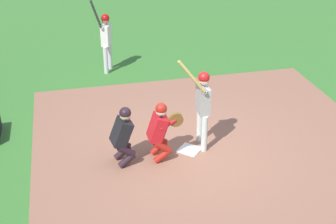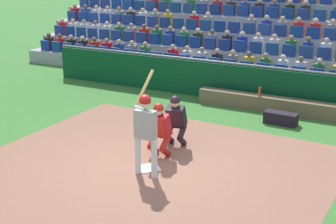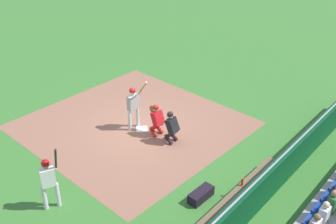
{
  "view_description": "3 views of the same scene",
  "coord_description": "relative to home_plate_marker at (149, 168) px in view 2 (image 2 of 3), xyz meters",
  "views": [
    {
      "loc": [
        8.23,
        -2.8,
        5.52
      ],
      "look_at": [
        0.45,
        -0.61,
        1.26
      ],
      "focal_mm": 50.33,
      "sensor_mm": 36.0,
      "label": 1
    },
    {
      "loc": [
        -4.77,
        8.3,
        4.45
      ],
      "look_at": [
        -0.1,
        -0.7,
        1.11
      ],
      "focal_mm": 51.68,
      "sensor_mm": 36.0,
      "label": 2
    },
    {
      "loc": [
        -9.9,
        -9.69,
        8.68
      ],
      "look_at": [
        0.58,
        -0.86,
        0.85
      ],
      "focal_mm": 44.38,
      "sensor_mm": 36.0,
      "label": 3
    }
  ],
  "objects": [
    {
      "name": "batter_at_plate",
      "position": [
        -0.1,
        0.3,
        1.08
      ],
      "size": [
        0.59,
        0.75,
        2.14
      ],
      "color": "silver",
      "rests_on": "ground_plane"
    },
    {
      "name": "catcher_crouching",
      "position": [
        0.12,
        -0.68,
        0.71
      ],
      "size": [
        0.47,
        0.72,
        1.31
      ],
      "color": "#A91F15",
      "rests_on": "ground_plane"
    },
    {
      "name": "equipment_duffel_bag",
      "position": [
        -1.77,
        -4.16,
        0.15
      ],
      "size": [
        0.91,
        0.4,
        0.33
      ],
      "primitive_type": "cube",
      "rotation": [
        0.0,
        0.0,
        -0.05
      ],
      "color": "black",
      "rests_on": "ground_plane"
    },
    {
      "name": "home_plate_umpire",
      "position": [
        0.08,
        -1.45,
        0.69
      ],
      "size": [
        0.49,
        0.49,
        1.3
      ],
      "color": "black",
      "rests_on": "ground_plane"
    },
    {
      "name": "infield_dirt_patch",
      "position": [
        0.0,
        0.5,
        -0.01
      ],
      "size": [
        7.88,
        8.03,
        0.01
      ],
      "primitive_type": "cube",
      "rotation": [
        0.0,
        0.0,
        -0.05
      ],
      "color": "#91614C",
      "rests_on": "ground_plane"
    },
    {
      "name": "water_bottle_on_bench",
      "position": [
        -0.88,
        -5.04,
        0.56
      ],
      "size": [
        0.07,
        0.07,
        0.27
      ],
      "primitive_type": "cylinder",
      "color": "#DB4327",
      "rests_on": "dugout_bench"
    },
    {
      "name": "dugout_bench",
      "position": [
        -1.13,
        -5.13,
        0.2
      ],
      "size": [
        4.27,
        0.4,
        0.44
      ],
      "primitive_type": "cube",
      "color": "brown",
      "rests_on": "ground_plane"
    },
    {
      "name": "home_plate_marker",
      "position": [
        0.0,
        0.0,
        0.0
      ],
      "size": [
        0.62,
        0.62,
        0.02
      ],
      "primitive_type": "cube",
      "rotation": [
        0.0,
        0.0,
        0.79
      ],
      "color": "white",
      "rests_on": "infield_dirt_patch"
    },
    {
      "name": "bleacher_stand",
      "position": [
        0.0,
        -10.55,
        1.15
      ],
      "size": [
        19.66,
        5.64,
        3.81
      ],
      "color": "#989B9B",
      "rests_on": "ground_plane"
    },
    {
      "name": "dugout_wall",
      "position": [
        0.0,
        -5.68,
        0.57
      ],
      "size": [
        13.7,
        0.24,
        1.22
      ],
      "color": "#0A4422",
      "rests_on": "ground_plane"
    },
    {
      "name": "ground_plane",
      "position": [
        0.0,
        0.0,
        -0.02
      ],
      "size": [
        160.0,
        160.0,
        0.0
      ],
      "primitive_type": "plane",
      "color": "#39762F"
    }
  ]
}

